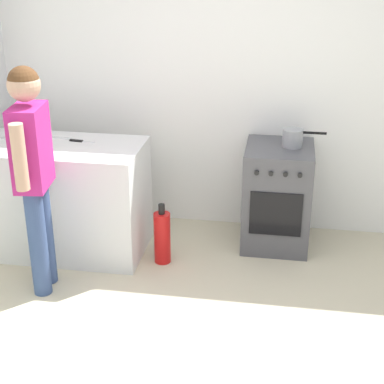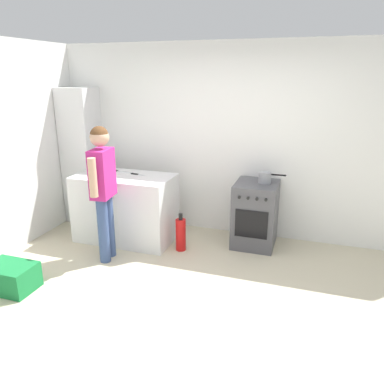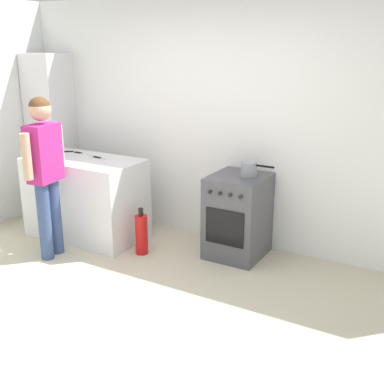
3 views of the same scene
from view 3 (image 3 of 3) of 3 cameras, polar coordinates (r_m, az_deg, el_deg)
ground_plane at (r=4.07m, az=-9.14°, el=-14.26°), size 8.00×8.00×0.00m
back_wall at (r=5.18m, az=3.93°, el=8.19°), size 6.00×0.10×2.60m
counter_unit at (r=5.53m, az=-12.46°, el=-0.68°), size 1.30×0.70×0.90m
oven_left at (r=4.93m, az=5.45°, el=-2.83°), size 0.54×0.62×0.85m
pot at (r=4.77m, az=6.78°, el=2.69°), size 0.34×0.16×0.14m
knife_chef at (r=5.81m, az=-15.27°, el=4.63°), size 0.27×0.20×0.01m
knife_paring at (r=5.40m, az=-10.95°, el=4.01°), size 0.21×0.05×0.01m
knife_bread at (r=5.63m, az=-12.62°, el=4.43°), size 0.35×0.06×0.01m
person at (r=4.94m, az=-17.05°, el=3.17°), size 0.24×0.57×1.63m
fire_extinguisher at (r=5.03m, az=-6.01°, el=-4.98°), size 0.13×0.13×0.50m
larder_cabinet at (r=6.38m, az=-16.25°, el=6.51°), size 0.48×0.44×2.00m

